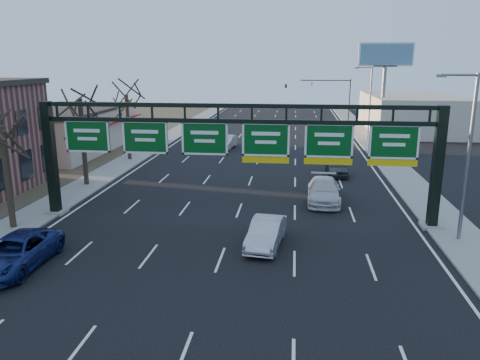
# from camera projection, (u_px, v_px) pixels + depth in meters

# --- Properties ---
(ground) EXTENTS (160.00, 160.00, 0.00)m
(ground) POSITION_uv_depth(u_px,v_px,m) (213.00, 277.00, 21.30)
(ground) COLOR black
(ground) RESTS_ON ground
(sidewalk_left) EXTENTS (3.00, 120.00, 0.12)m
(sidewalk_left) POSITION_uv_depth(u_px,v_px,m) (111.00, 171.00, 41.98)
(sidewalk_left) COLOR gray
(sidewalk_left) RESTS_ON ground
(sidewalk_right) EXTENTS (3.00, 120.00, 0.12)m
(sidewalk_right) POSITION_uv_depth(u_px,v_px,m) (405.00, 179.00, 39.11)
(sidewalk_right) COLOR gray
(sidewalk_right) RESTS_ON ground
(lane_markings) EXTENTS (21.60, 120.00, 0.01)m
(lane_markings) POSITION_uv_depth(u_px,v_px,m) (253.00, 175.00, 40.56)
(lane_markings) COLOR white
(lane_markings) RESTS_ON ground
(sign_gantry) EXTENTS (24.60, 1.20, 7.20)m
(sign_gantry) POSITION_uv_depth(u_px,v_px,m) (238.00, 147.00, 27.85)
(sign_gantry) COLOR black
(sign_gantry) RESTS_ON ground
(cream_strip) EXTENTS (10.90, 18.40, 4.70)m
(cream_strip) POSITION_uv_depth(u_px,v_px,m) (65.00, 130.00, 51.06)
(cream_strip) COLOR #B9AE99
(cream_strip) RESTS_ON ground
(building_right_distant) EXTENTS (12.00, 20.00, 5.00)m
(building_right_distant) POSITION_uv_depth(u_px,v_px,m) (411.00, 113.00, 66.59)
(building_right_distant) COLOR #B9AE99
(building_right_distant) RESTS_ON ground
(tree_mid) EXTENTS (3.60, 3.60, 9.24)m
(tree_mid) POSITION_uv_depth(u_px,v_px,m) (79.00, 85.00, 35.26)
(tree_mid) COLOR black
(tree_mid) RESTS_ON sidewalk_left
(tree_far) EXTENTS (3.60, 3.60, 8.86)m
(tree_far) POSITION_uv_depth(u_px,v_px,m) (125.00, 84.00, 44.98)
(tree_far) COLOR black
(tree_far) RESTS_ON sidewalk_left
(streetlight_near) EXTENTS (2.15, 0.22, 9.00)m
(streetlight_near) POSITION_uv_depth(u_px,v_px,m) (467.00, 150.00, 24.43)
(streetlight_near) COLOR slate
(streetlight_near) RESTS_ON sidewalk_right
(streetlight_far) EXTENTS (2.15, 0.22, 9.00)m
(streetlight_far) POSITION_uv_depth(u_px,v_px,m) (369.00, 99.00, 57.17)
(streetlight_far) COLOR slate
(streetlight_far) RESTS_ON sidewalk_right
(billboard_right) EXTENTS (7.00, 0.50, 12.00)m
(billboard_right) POSITION_uv_depth(u_px,v_px,m) (385.00, 66.00, 60.71)
(billboard_right) COLOR slate
(billboard_right) RESTS_ON ground
(traffic_signal_mast) EXTENTS (10.16, 0.54, 7.00)m
(traffic_signal_mast) POSITION_uv_depth(u_px,v_px,m) (310.00, 89.00, 72.28)
(traffic_signal_mast) COLOR black
(traffic_signal_mast) RESTS_ON ground
(car_blue_suv) EXTENTS (2.55, 5.52, 1.53)m
(car_blue_suv) POSITION_uv_depth(u_px,v_px,m) (15.00, 253.00, 22.13)
(car_blue_suv) COLOR navy
(car_blue_suv) RESTS_ON ground
(car_silver_sedan) EXTENTS (2.11, 4.62, 1.47)m
(car_silver_sedan) POSITION_uv_depth(u_px,v_px,m) (266.00, 233.00, 24.80)
(car_silver_sedan) COLOR #B3B3B8
(car_silver_sedan) RESTS_ON ground
(car_white_wagon) EXTENTS (2.42, 5.54, 1.58)m
(car_white_wagon) POSITION_uv_depth(u_px,v_px,m) (324.00, 191.00, 32.69)
(car_white_wagon) COLOR silver
(car_white_wagon) RESTS_ON ground
(car_grey_far) EXTENTS (1.87, 4.25, 1.42)m
(car_grey_far) POSITION_uv_depth(u_px,v_px,m) (337.00, 167.00, 40.45)
(car_grey_far) COLOR #3C3E41
(car_grey_far) RESTS_ON ground
(car_silver_distant) EXTENTS (2.08, 4.62, 1.47)m
(car_silver_distant) POSITION_uv_depth(u_px,v_px,m) (227.00, 142.00, 52.95)
(car_silver_distant) COLOR silver
(car_silver_distant) RESTS_ON ground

